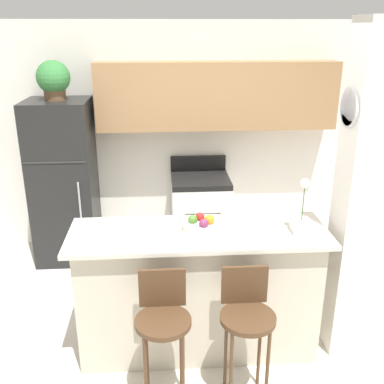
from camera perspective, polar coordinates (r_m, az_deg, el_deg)
The scene contains 11 objects.
ground_plane at distance 3.91m, azimuth 0.78°, elevation -18.99°, with size 14.00×14.00×0.00m, color beige.
wall_back at distance 5.10m, azimuth 0.62°, elevation 9.03°, with size 5.60×0.38×2.55m.
pillar_right at distance 3.55m, azimuth 20.93°, elevation -0.84°, with size 0.38×0.32×2.55m.
counter_bar at distance 3.60m, azimuth 0.82°, elevation -12.48°, with size 1.94×0.64×1.04m.
refrigerator at distance 5.07m, azimuth -15.92°, elevation 1.18°, with size 0.65×0.65×1.77m.
stove_range at distance 5.14m, azimuth 1.03°, elevation -2.83°, with size 0.64×0.64×1.07m.
bar_stool_left at distance 3.09m, azimuth -3.70°, elevation -16.01°, with size 0.37×0.37×0.97m.
bar_stool_right at distance 3.14m, azimuth 6.95°, elevation -15.50°, with size 0.37×0.37×0.97m.
potted_plant_on_fridge at distance 4.84m, azimuth -17.19°, elevation 13.53°, with size 0.34×0.34×0.39m.
orchid_vase at distance 3.40m, azimuth 13.76°, elevation -3.35°, with size 0.14×0.14×0.41m.
fruit_bowl at distance 3.37m, azimuth 1.18°, elevation -4.13°, with size 0.28×0.28×0.11m.
Camera 1 is at (-0.27, -3.02, 2.48)m, focal length 42.00 mm.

